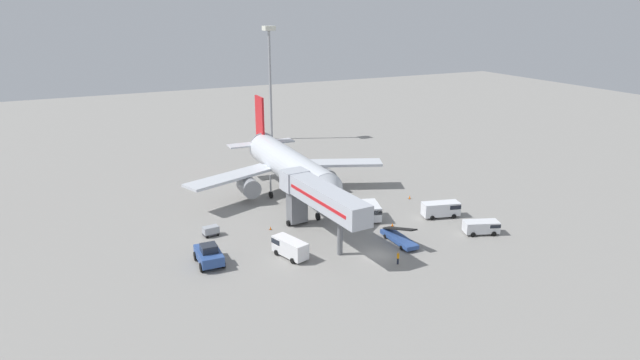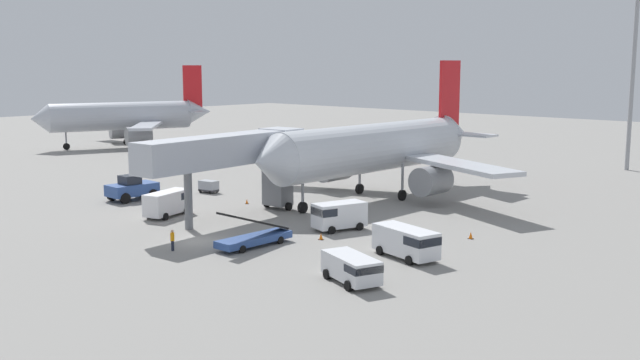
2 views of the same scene
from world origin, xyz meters
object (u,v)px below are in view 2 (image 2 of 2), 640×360
object	(u,v)px
apron_light_mast	(635,36)
ground_crew_worker_foreground	(172,240)
service_van_near_center	(168,202)
safety_cone_charlie	(471,235)
airplane_background	(127,117)
baggage_cart_rear_left	(209,186)
pushback_tug	(132,188)
airplane_at_gate	(378,149)
safety_cone_bravo	(321,236)
jet_bridge	(234,154)
service_van_far_right	(338,215)
service_van_mid_left	(352,268)
service_van_outer_right	(407,241)
safety_cone_alpha	(247,201)
belt_loader_truck	(254,237)

from	to	relation	value
apron_light_mast	ground_crew_worker_foreground	bearing A→B (deg)	-97.89
service_van_near_center	safety_cone_charlie	size ratio (longest dim) A/B	9.35
airplane_background	baggage_cart_rear_left	bearing A→B (deg)	-23.04
pushback_tug	airplane_background	xyz separation A→B (m)	(-43.88, 27.92, 3.80)
airplane_at_gate	safety_cone_bravo	bearing A→B (deg)	-65.05
airplane_background	jet_bridge	bearing A→B (deg)	-24.49
service_van_far_right	apron_light_mast	distance (m)	56.03
airplane_at_gate	service_van_mid_left	world-z (taller)	airplane_at_gate
service_van_near_center	service_van_mid_left	xyz separation A→B (m)	(26.49, -4.78, -0.27)
service_van_outer_right	safety_cone_alpha	bearing A→B (deg)	165.61
airplane_at_gate	safety_cone_charlie	world-z (taller)	airplane_at_gate
airplane_at_gate	service_van_mid_left	distance (m)	31.54
pushback_tug	baggage_cart_rear_left	size ratio (longest dim) A/B	2.32
service_van_near_center	service_van_mid_left	world-z (taller)	service_van_near_center
service_van_far_right	baggage_cart_rear_left	world-z (taller)	service_van_far_right
pushback_tug	service_van_mid_left	world-z (taller)	pushback_tug
ground_crew_worker_foreground	safety_cone_alpha	size ratio (longest dim) A/B	3.31
service_van_mid_left	safety_cone_charlie	xyz separation A→B (m)	(-0.83, 15.96, -0.77)
service_van_far_right	safety_cone_alpha	world-z (taller)	service_van_far_right
jet_bridge	ground_crew_worker_foreground	distance (m)	13.28
baggage_cart_rear_left	ground_crew_worker_foreground	size ratio (longest dim) A/B	1.35
service_van_outer_right	safety_cone_alpha	distance (m)	25.36
airplane_at_gate	baggage_cart_rear_left	xyz separation A→B (m)	(-15.61, -10.24, -4.50)
airplane_at_gate	safety_cone_charlie	size ratio (longest dim) A/B	59.46
safety_cone_bravo	safety_cone_charlie	distance (m)	12.20
service_van_mid_left	safety_cone_alpha	bearing A→B (deg)	151.73
baggage_cart_rear_left	service_van_mid_left	bearing A→B (deg)	-24.48
safety_cone_alpha	airplane_background	xyz separation A→B (m)	(-54.28, 21.21, 4.79)
pushback_tug	baggage_cart_rear_left	xyz separation A→B (m)	(2.38, 8.24, -0.49)
belt_loader_truck	service_van_mid_left	xyz separation A→B (m)	(11.94, -2.31, 0.29)
jet_bridge	airplane_background	xyz separation A→B (m)	(-58.91, 26.84, -0.93)
safety_cone_charlie	airplane_background	xyz separation A→B (m)	(-79.05, 19.02, 4.75)
airplane_at_gate	ground_crew_worker_foreground	distance (m)	28.81
safety_cone_charlie	apron_light_mast	distance (m)	51.80
safety_cone_charlie	baggage_cart_rear_left	bearing A→B (deg)	-178.86
service_van_near_center	baggage_cart_rear_left	world-z (taller)	service_van_near_center
service_van_mid_left	safety_cone_bravo	world-z (taller)	service_van_mid_left
belt_loader_truck	apron_light_mast	distance (m)	64.66
baggage_cart_rear_left	safety_cone_charlie	world-z (taller)	baggage_cart_rear_left
service_van_mid_left	safety_cone_bravo	size ratio (longest dim) A/B	9.15
service_van_near_center	service_van_mid_left	bearing A→B (deg)	-10.24
airplane_at_gate	baggage_cart_rear_left	size ratio (longest dim) A/B	15.56
safety_cone_alpha	safety_cone_charlie	bearing A→B (deg)	5.05
service_van_mid_left	service_van_outer_right	bearing A→B (deg)	98.10
belt_loader_truck	service_van_near_center	distance (m)	14.77
safety_cone_charlie	pushback_tug	bearing A→B (deg)	-165.81
service_van_mid_left	apron_light_mast	world-z (taller)	apron_light_mast
pushback_tug	safety_cone_charlie	distance (m)	36.29
jet_bridge	service_van_near_center	world-z (taller)	jet_bridge
ground_crew_worker_foreground	baggage_cart_rear_left	bearing A→B (deg)	135.02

